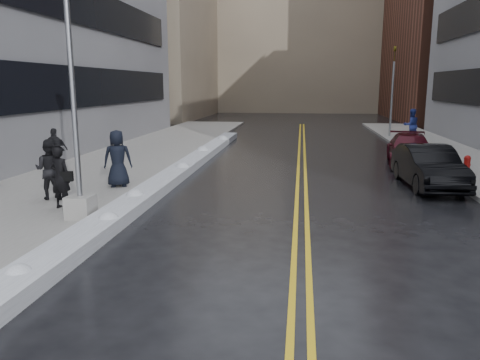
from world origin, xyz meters
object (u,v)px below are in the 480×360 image
(pedestrian_b, at_px, (50,169))
(car_maroon, at_px, (410,150))
(fire_hydrant, at_px, (467,164))
(pedestrian_c, at_px, (118,158))
(pedestrian_east, at_px, (411,125))
(lamppost, at_px, (75,128))
(traffic_signal, at_px, (392,88))
(pedestrian_d, at_px, (55,149))
(pedestrian_fedora, at_px, (61,177))
(car_black, at_px, (428,167))

(pedestrian_b, height_order, car_maroon, pedestrian_b)
(fire_hydrant, xyz_separation_m, pedestrian_c, (-12.80, -4.13, 0.58))
(pedestrian_east, xyz_separation_m, car_maroon, (-1.76, -7.99, -0.46))
(pedestrian_east, bearing_deg, lamppost, 41.93)
(fire_hydrant, height_order, traffic_signal, traffic_signal)
(fire_hydrant, relative_size, pedestrian_c, 0.37)
(traffic_signal, height_order, pedestrian_d, traffic_signal)
(pedestrian_d, bearing_deg, pedestrian_fedora, 112.64)
(pedestrian_b, xyz_separation_m, car_maroon, (12.58, 8.94, -0.38))
(traffic_signal, distance_m, car_maroon, 11.55)
(traffic_signal, height_order, pedestrian_east, traffic_signal)
(car_black, bearing_deg, pedestrian_east, 77.25)
(lamppost, bearing_deg, car_black, 29.66)
(fire_hydrant, distance_m, pedestrian_b, 15.44)
(traffic_signal, distance_m, pedestrian_c, 22.02)
(pedestrian_d, bearing_deg, pedestrian_b, 109.84)
(fire_hydrant, bearing_deg, car_maroon, 119.34)
(car_maroon, bearing_deg, pedestrian_c, -140.44)
(pedestrian_c, distance_m, pedestrian_east, 19.78)
(pedestrian_fedora, height_order, pedestrian_east, pedestrian_east)
(fire_hydrant, relative_size, pedestrian_b, 0.39)
(pedestrian_east, distance_m, car_black, 13.15)
(pedestrian_d, distance_m, pedestrian_east, 20.72)
(pedestrian_d, bearing_deg, traffic_signal, -143.76)
(lamppost, relative_size, fire_hydrant, 10.45)
(fire_hydrant, distance_m, pedestrian_fedora, 15.08)
(traffic_signal, distance_m, pedestrian_east, 3.96)
(fire_hydrant, distance_m, car_black, 2.96)
(pedestrian_c, bearing_deg, pedestrian_fedora, 61.39)
(pedestrian_d, relative_size, car_maroon, 0.36)
(pedestrian_c, xyz_separation_m, pedestrian_d, (-3.84, 2.83, -0.12))
(pedestrian_fedora, distance_m, car_maroon, 15.37)
(lamppost, height_order, traffic_signal, lamppost)
(traffic_signal, relative_size, car_black, 1.32)
(car_black, bearing_deg, car_maroon, 81.84)
(pedestrian_c, relative_size, car_maroon, 0.41)
(pedestrian_d, bearing_deg, car_black, 169.43)
(pedestrian_b, distance_m, car_maroon, 15.44)
(pedestrian_c, distance_m, car_maroon, 13.20)
(traffic_signal, relative_size, pedestrian_fedora, 3.33)
(lamppost, xyz_separation_m, pedestrian_b, (-1.87, 1.88, -1.46))
(traffic_signal, height_order, car_maroon, traffic_signal)
(pedestrian_east, relative_size, car_black, 0.44)
(pedestrian_east, bearing_deg, car_maroon, 63.05)
(pedestrian_b, relative_size, pedestrian_c, 0.94)
(pedestrian_c, height_order, pedestrian_d, pedestrian_c)
(pedestrian_c, bearing_deg, lamppost, 77.71)
(pedestrian_fedora, relative_size, car_maroon, 0.38)
(car_maroon, bearing_deg, pedestrian_east, 85.32)
(pedestrian_east, height_order, car_maroon, pedestrian_east)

